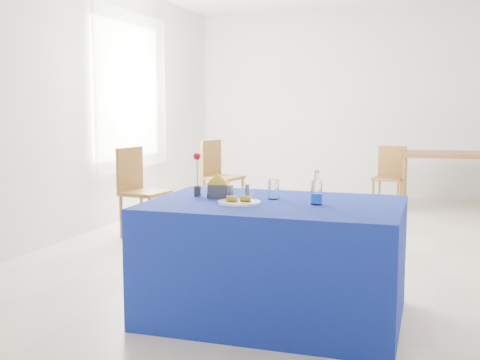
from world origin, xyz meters
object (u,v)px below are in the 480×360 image
object	(u,v)px
plate	(239,202)
chair_win_b	(218,171)
water_bottle	(316,193)
chair_bg_left	(390,173)
oak_table	(450,158)
chair_win_a	(138,185)
blue_table	(275,260)

from	to	relation	value
plate	chair_win_b	world-z (taller)	chair_win_b
plate	chair_win_b	bearing A→B (deg)	111.81
water_bottle	chair_win_b	xyz separation A→B (m)	(-1.93, 3.52, -0.29)
plate	chair_win_b	xyz separation A→B (m)	(-1.46, 3.64, -0.23)
plate	water_bottle	size ratio (longest dim) A/B	1.26
water_bottle	chair_bg_left	xyz separation A→B (m)	(0.16, 4.51, -0.35)
oak_table	chair_win_a	bearing A→B (deg)	-138.28
plate	chair_win_a	world-z (taller)	chair_win_a
blue_table	chair_win_b	distance (m)	3.89
chair_win_a	plate	bearing A→B (deg)	-130.87
blue_table	water_bottle	xyz separation A→B (m)	(0.27, -0.01, 0.45)
water_bottle	chair_win_a	bearing A→B (deg)	138.88
chair_win_b	chair_bg_left	bearing A→B (deg)	-50.63
blue_table	oak_table	bearing A→B (deg)	76.04
chair_win_a	oak_table	bearing A→B (deg)	-39.73
oak_table	chair_win_b	bearing A→B (deg)	-155.87
oak_table	chair_win_a	size ratio (longest dim) A/B	1.49
chair_bg_left	plate	bearing A→B (deg)	-87.91
chair_win_a	water_bottle	bearing A→B (deg)	-122.56
plate	blue_table	world-z (taller)	plate
plate	chair_win_a	size ratio (longest dim) A/B	0.29
blue_table	chair_win_b	bearing A→B (deg)	115.25
water_bottle	chair_win_a	size ratio (longest dim) A/B	0.23
blue_table	chair_win_b	size ratio (longest dim) A/B	1.71
blue_table	oak_table	size ratio (longest dim) A/B	1.14
blue_table	chair_win_a	world-z (taller)	chair_win_a
chair_win_b	plate	bearing A→B (deg)	-144.20
chair_bg_left	chair_win_a	distance (m)	3.51
blue_table	oak_table	xyz separation A→B (m)	(1.19, 4.79, 0.30)
blue_table	chair_win_a	size ratio (longest dim) A/B	1.70
plate	blue_table	distance (m)	0.45
blue_table	plate	bearing A→B (deg)	-146.45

